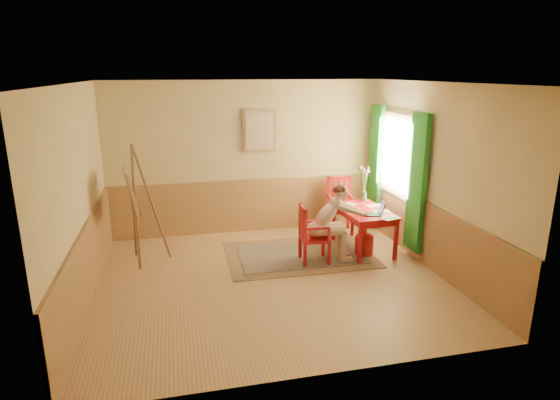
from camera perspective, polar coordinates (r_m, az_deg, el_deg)
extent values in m
cube|color=tan|center=(6.86, -1.02, -9.91)|extent=(5.00, 4.50, 0.02)
cube|color=white|center=(6.19, -1.15, 14.36)|extent=(5.00, 4.50, 0.02)
cube|color=tan|center=(8.55, -4.23, 5.18)|extent=(5.00, 0.02, 2.80)
cube|color=tan|center=(4.29, 5.20, -5.59)|extent=(5.00, 0.02, 2.80)
cube|color=tan|center=(6.37, -23.75, 0.22)|extent=(0.02, 4.50, 2.80)
cube|color=tan|center=(7.31, 18.58, 2.58)|extent=(0.02, 4.50, 2.80)
cube|color=#B3804B|center=(8.73, -4.08, -0.67)|extent=(5.00, 0.04, 1.00)
cube|color=#B3804B|center=(6.64, -22.64, -7.27)|extent=(0.04, 4.50, 1.00)
cube|color=#B3804B|center=(7.53, 17.80, -4.10)|extent=(0.04, 4.50, 1.00)
cube|color=white|center=(8.19, 14.48, 5.33)|extent=(0.02, 1.00, 1.30)
cube|color=tan|center=(8.19, 14.35, 5.33)|extent=(0.03, 1.12, 1.42)
cube|color=#259126|center=(7.55, 16.53, 1.99)|extent=(0.08, 0.45, 2.20)
cube|color=#259126|center=(8.91, 11.67, 4.33)|extent=(0.08, 0.45, 2.20)
cube|color=tan|center=(8.47, -2.55, 8.53)|extent=(0.60, 0.04, 0.76)
cube|color=beige|center=(8.44, -2.52, 8.50)|extent=(0.50, 0.02, 0.66)
cube|color=#8C7251|center=(7.72, 2.44, -6.76)|extent=(2.43, 1.64, 0.01)
cube|color=black|center=(7.72, 2.44, -6.71)|extent=(2.02, 1.23, 0.01)
cube|color=red|center=(7.84, 10.32, -1.29)|extent=(0.77, 1.23, 0.04)
cube|color=red|center=(7.86, 10.30, -1.77)|extent=(0.67, 1.13, 0.10)
cube|color=red|center=(7.35, 9.83, -5.38)|extent=(0.06, 0.06, 0.68)
cube|color=red|center=(7.63, 14.10, -4.84)|extent=(0.06, 0.06, 0.68)
cube|color=red|center=(8.30, 6.62, -2.77)|extent=(0.06, 0.06, 0.68)
cube|color=red|center=(8.55, 10.51, -2.39)|extent=(0.06, 0.06, 0.68)
cube|color=red|center=(7.33, 4.27, -4.74)|extent=(0.45, 0.44, 0.04)
cube|color=red|center=(7.20, 3.09, -6.91)|extent=(0.05, 0.05, 0.38)
cube|color=red|center=(7.29, 6.05, -6.68)|extent=(0.05, 0.05, 0.38)
cube|color=red|center=(7.53, 2.48, -5.86)|extent=(0.05, 0.05, 0.38)
cube|color=red|center=(7.62, 5.31, -5.66)|extent=(0.05, 0.05, 0.38)
cube|color=red|center=(7.03, 3.15, -3.23)|extent=(0.05, 0.05, 0.51)
cube|color=red|center=(7.37, 2.52, -2.32)|extent=(0.05, 0.05, 0.51)
cube|color=red|center=(7.13, 2.85, -1.02)|extent=(0.07, 0.41, 0.06)
cube|color=red|center=(7.11, 2.99, -3.11)|extent=(0.03, 0.04, 0.42)
cube|color=red|center=(7.20, 2.83, -2.87)|extent=(0.03, 0.04, 0.42)
cube|color=red|center=(7.29, 2.67, -2.64)|extent=(0.03, 0.04, 0.42)
cube|color=red|center=(7.09, 4.66, -3.53)|extent=(0.39, 0.06, 0.03)
cube|color=red|center=(7.17, 6.06, -4.22)|extent=(0.04, 0.04, 0.21)
cube|color=red|center=(7.42, 3.97, -2.62)|extent=(0.39, 0.06, 0.03)
cube|color=red|center=(7.50, 5.31, -3.29)|extent=(0.04, 0.04, 0.21)
cube|color=red|center=(8.71, 7.41, -1.22)|extent=(0.53, 0.55, 0.05)
cube|color=red|center=(8.94, 5.86, -2.27)|extent=(0.06, 0.06, 0.42)
cube|color=red|center=(8.55, 6.27, -3.14)|extent=(0.06, 0.06, 0.42)
cube|color=red|center=(9.01, 8.39, -2.22)|extent=(0.06, 0.06, 0.42)
cube|color=red|center=(8.62, 8.91, -3.08)|extent=(0.06, 0.06, 0.42)
cube|color=red|center=(8.79, 5.96, 1.07)|extent=(0.06, 0.06, 0.57)
cube|color=red|center=(8.86, 8.53, 1.09)|extent=(0.06, 0.06, 0.57)
cube|color=red|center=(8.77, 7.31, 2.67)|extent=(0.45, 0.13, 0.06)
cube|color=red|center=(8.81, 6.59, 0.97)|extent=(0.05, 0.04, 0.46)
cube|color=red|center=(8.83, 7.25, 0.98)|extent=(0.05, 0.04, 0.46)
cube|color=red|center=(8.85, 7.90, 0.99)|extent=(0.05, 0.04, 0.46)
cube|color=red|center=(8.61, 6.15, 0.35)|extent=(0.12, 0.42, 0.04)
cube|color=red|center=(8.45, 6.33, -0.75)|extent=(0.05, 0.05, 0.23)
cube|color=red|center=(8.68, 8.78, 0.38)|extent=(0.12, 0.42, 0.04)
cube|color=red|center=(8.52, 9.00, -0.71)|extent=(0.05, 0.05, 0.23)
ellipsoid|color=#D5B391|center=(7.29, 4.52, -3.58)|extent=(0.30, 0.37, 0.23)
cylinder|color=#D5B391|center=(7.26, 6.29, -3.79)|extent=(0.45, 0.18, 0.16)
cylinder|color=#D5B391|center=(7.42, 5.91, -3.34)|extent=(0.45, 0.18, 0.16)
cylinder|color=#D5B391|center=(7.41, 7.79, -5.59)|extent=(0.12, 0.12, 0.50)
cylinder|color=#D5B391|center=(7.57, 7.39, -5.11)|extent=(0.12, 0.12, 0.50)
cube|color=#D5B391|center=(7.52, 8.18, -7.30)|extent=(0.21, 0.10, 0.07)
cube|color=#D5B391|center=(7.68, 7.78, -6.79)|extent=(0.21, 0.10, 0.07)
ellipsoid|color=#D5B391|center=(7.26, 5.69, -1.87)|extent=(0.50, 0.31, 0.52)
ellipsoid|color=#D5B391|center=(7.24, 6.86, -0.37)|extent=(0.22, 0.31, 0.18)
sphere|color=#D5B391|center=(7.23, 7.69, 0.90)|extent=(0.21, 0.21, 0.20)
ellipsoid|color=#4D1F17|center=(7.21, 7.55, 1.34)|extent=(0.20, 0.21, 0.14)
sphere|color=#4D1F17|center=(7.19, 6.95, 1.23)|extent=(0.11, 0.11, 0.10)
cylinder|color=#D5B391|center=(7.15, 7.90, -1.07)|extent=(0.23, 0.12, 0.15)
cylinder|color=#D5B391|center=(7.26, 9.50, -1.55)|extent=(0.30, 0.13, 0.17)
sphere|color=#D5B391|center=(7.18, 8.63, -1.30)|extent=(0.09, 0.09, 0.09)
sphere|color=#D5B391|center=(7.35, 10.36, -1.80)|extent=(0.08, 0.08, 0.07)
cylinder|color=#D5B391|center=(7.42, 7.22, -0.43)|extent=(0.22, 0.10, 0.15)
cylinder|color=#D5B391|center=(7.49, 8.88, -0.99)|extent=(0.30, 0.16, 0.17)
sphere|color=#D5B391|center=(7.46, 7.88, -0.61)|extent=(0.09, 0.09, 0.09)
sphere|color=#D5B391|center=(7.52, 9.87, -1.37)|extent=(0.08, 0.08, 0.07)
cube|color=#1E2338|center=(7.55, 11.15, -1.76)|extent=(0.32, 0.25, 0.02)
cube|color=#2D3342|center=(7.55, 11.15, -1.73)|extent=(0.28, 0.20, 0.00)
cube|color=#1E2338|center=(7.57, 12.45, -0.97)|extent=(0.10, 0.22, 0.20)
cube|color=#99BFF2|center=(7.56, 12.37, -1.00)|extent=(0.07, 0.18, 0.16)
cube|color=white|center=(7.45, 13.43, -2.18)|extent=(0.32, 0.27, 0.00)
cube|color=white|center=(8.07, 11.57, -0.69)|extent=(0.29, 0.22, 0.00)
cube|color=white|center=(8.06, 8.43, -0.55)|extent=(0.33, 0.29, 0.00)
cube|color=white|center=(7.76, 12.46, -1.40)|extent=(0.31, 0.25, 0.00)
cylinder|color=#3F724C|center=(8.34, 10.29, 0.48)|extent=(0.11, 0.11, 0.16)
cylinder|color=#3F7233|center=(8.33, 10.11, 2.42)|extent=(0.04, 0.14, 0.43)
sphere|color=#728CD8|center=(8.33, 9.90, 3.95)|extent=(0.08, 0.08, 0.07)
cylinder|color=#3F7233|center=(8.23, 10.28, 2.33)|extent=(0.08, 0.09, 0.46)
sphere|color=pink|center=(8.13, 10.25, 3.81)|extent=(0.05, 0.05, 0.05)
cylinder|color=#3F7233|center=(8.31, 10.41, 2.02)|extent=(0.04, 0.04, 0.33)
sphere|color=pink|center=(8.29, 10.50, 3.17)|extent=(0.06, 0.06, 0.05)
cylinder|color=#3F7233|center=(8.21, 10.27, 2.19)|extent=(0.09, 0.12, 0.42)
sphere|color=#728CD8|center=(8.10, 10.22, 3.53)|extent=(0.07, 0.07, 0.06)
cylinder|color=#3F7233|center=(8.33, 10.59, 2.19)|extent=(0.11, 0.08, 0.37)
sphere|color=pink|center=(8.34, 10.87, 3.50)|extent=(0.06, 0.06, 0.05)
cylinder|color=#3F7233|center=(8.31, 10.49, 2.19)|extent=(0.06, 0.05, 0.38)
sphere|color=pink|center=(8.29, 10.67, 3.50)|extent=(0.06, 0.06, 0.05)
cylinder|color=#3F7233|center=(8.33, 10.55, 2.39)|extent=(0.10, 0.09, 0.43)
sphere|color=#728CD8|center=(8.34, 10.79, 3.90)|extent=(0.06, 0.06, 0.05)
cylinder|color=#B5292A|center=(7.81, 10.33, -5.50)|extent=(0.38, 0.38, 0.33)
cylinder|color=brown|center=(7.35, -17.35, -0.90)|extent=(0.04, 0.35, 1.90)
cylinder|color=brown|center=(7.64, -17.57, -0.29)|extent=(0.15, 0.34, 1.90)
cylinder|color=brown|center=(7.52, -15.52, -0.39)|extent=(0.50, 0.12, 1.90)
cylinder|color=brown|center=(7.51, -17.61, -1.17)|extent=(0.12, 0.53, 0.03)
cube|color=brown|center=(7.52, -17.14, -1.12)|extent=(0.15, 0.58, 0.03)
cube|color=tan|center=(7.43, -18.00, 1.27)|extent=(0.28, 0.85, 0.63)
cube|color=beige|center=(7.43, -17.84, 1.28)|extent=(0.23, 0.76, 0.55)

